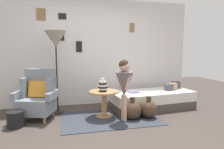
# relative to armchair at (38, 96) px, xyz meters

# --- Properties ---
(ground_plane) EXTENTS (12.00, 12.00, 0.00)m
(ground_plane) POSITION_rel_armchair_xyz_m (1.32, -1.10, -0.44)
(ground_plane) COLOR #423833
(gallery_wall) EXTENTS (4.80, 0.12, 2.60)m
(gallery_wall) POSITION_rel_armchair_xyz_m (1.32, 0.85, 0.86)
(gallery_wall) COLOR silver
(gallery_wall) RESTS_ON ground
(rug) EXTENTS (1.88, 1.16, 0.01)m
(rug) POSITION_rel_armchair_xyz_m (1.39, -0.38, -0.43)
(rug) COLOR #333842
(rug) RESTS_ON ground
(armchair) EXTENTS (0.87, 0.75, 0.97)m
(armchair) POSITION_rel_armchair_xyz_m (0.00, 0.00, 0.00)
(armchair) COLOR tan
(armchair) RESTS_ON ground
(daybed) EXTENTS (1.97, 0.99, 0.40)m
(daybed) POSITION_rel_armchair_xyz_m (2.49, 0.10, -0.24)
(daybed) COLOR #4C4742
(daybed) RESTS_ON ground
(pillow_head) EXTENTS (0.20, 0.12, 0.17)m
(pillow_head) POSITION_rel_armchair_xyz_m (3.24, 0.31, 0.05)
(pillow_head) COLOR #474C56
(pillow_head) RESTS_ON daybed
(pillow_mid) EXTENTS (0.23, 0.16, 0.16)m
(pillow_mid) POSITION_rel_armchair_xyz_m (3.04, 0.13, 0.04)
(pillow_mid) COLOR tan
(pillow_mid) RESTS_ON daybed
(pillow_back) EXTENTS (0.20, 0.16, 0.14)m
(pillow_back) POSITION_rel_armchair_xyz_m (2.92, 0.09, 0.03)
(pillow_back) COLOR #474C56
(pillow_back) RESTS_ON daybed
(side_table) EXTENTS (0.59, 0.59, 0.53)m
(side_table) POSITION_rel_armchair_xyz_m (1.29, -0.23, -0.06)
(side_table) COLOR tan
(side_table) RESTS_ON ground
(vase_striped) EXTENTS (0.20, 0.20, 0.26)m
(vase_striped) POSITION_rel_armchair_xyz_m (1.26, -0.25, 0.20)
(vase_striped) COLOR black
(vase_striped) RESTS_ON side_table
(floor_lamp) EXTENTS (0.44, 0.44, 1.75)m
(floor_lamp) POSITION_rel_armchair_xyz_m (0.36, 0.27, 1.09)
(floor_lamp) COLOR black
(floor_lamp) RESTS_ON ground
(person_child) EXTENTS (0.34, 0.34, 1.17)m
(person_child) POSITION_rel_armchair_xyz_m (1.61, -0.54, 0.31)
(person_child) COLOR #D8AD8E
(person_child) RESTS_ON ground
(book_on_daybed) EXTENTS (0.24, 0.19, 0.03)m
(book_on_daybed) POSITION_rel_armchair_xyz_m (2.02, 0.05, -0.02)
(book_on_daybed) COLOR slate
(book_on_daybed) RESTS_ON daybed
(demijohn_near) EXTENTS (0.36, 0.36, 0.44)m
(demijohn_near) POSITION_rel_armchair_xyz_m (1.80, -0.51, -0.26)
(demijohn_near) COLOR #473323
(demijohn_near) RESTS_ON ground
(demijohn_far) EXTENTS (0.35, 0.35, 0.44)m
(demijohn_far) POSITION_rel_armchair_xyz_m (2.14, -0.50, -0.26)
(demijohn_far) COLOR #473323
(demijohn_far) RESTS_ON ground
(magazine_basket) EXTENTS (0.28, 0.28, 0.28)m
(magazine_basket) POSITION_rel_armchair_xyz_m (-0.33, -0.41, -0.30)
(magazine_basket) COLOR black
(magazine_basket) RESTS_ON ground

